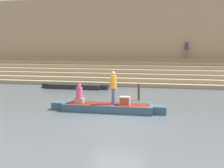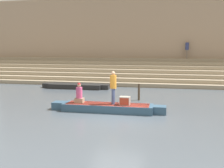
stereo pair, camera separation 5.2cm
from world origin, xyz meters
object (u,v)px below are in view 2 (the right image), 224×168
person_standing (113,85)px  person_on_steps (187,48)px  rowboat_main (108,107)px  person_rowing (79,95)px  tv_set (125,101)px  moored_boat_shore (76,86)px  mooring_post (139,92)px

person_standing → person_on_steps: 14.85m
rowboat_main → person_rowing: person_rowing is taller
rowboat_main → tv_set: size_ratio=11.37×
person_standing → person_on_steps: bearing=82.6°
rowboat_main → person_rowing: size_ratio=5.60×
person_rowing → moored_boat_shore: (-2.74, 7.25, -0.64)m
person_rowing → tv_set: bearing=8.8°
person_standing → moored_boat_shore: size_ratio=0.31×
tv_set → moored_boat_shore: 9.05m
moored_boat_shore → mooring_post: 6.91m
person_standing → tv_set: bearing=2.8°
rowboat_main → person_standing: bearing=3.2°
person_standing → rowboat_main: bearing=-164.1°
person_rowing → mooring_post: bearing=60.0°
rowboat_main → person_standing: person_standing is taller
rowboat_main → mooring_post: bearing=66.9°
person_rowing → rowboat_main: bearing=9.9°
person_rowing → person_on_steps: bearing=75.9°
person_standing → tv_set: (0.63, -0.10, -0.78)m
rowboat_main → person_on_steps: bearing=68.8°
mooring_post → person_on_steps: person_on_steps is taller
moored_boat_shore → person_on_steps: size_ratio=3.16×
person_standing → mooring_post: person_standing is taller
mooring_post → person_rowing: bearing=-131.4°
person_on_steps → rowboat_main: bearing=3.8°
rowboat_main → moored_boat_shore: (-4.31, 7.30, -0.01)m
mooring_post → person_on_steps: size_ratio=0.60×
rowboat_main → mooring_post: 3.61m
person_standing → person_rowing: 1.96m
rowboat_main → person_on_steps: 15.17m
moored_boat_shore → person_on_steps: (9.38, 6.66, 3.12)m
person_rowing → mooring_post: person_rowing is taller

